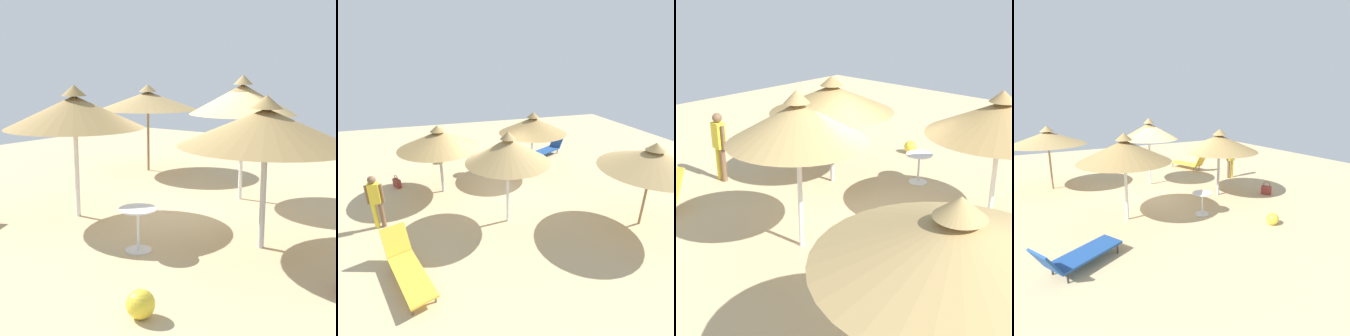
# 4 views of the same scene
# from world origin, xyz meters

# --- Properties ---
(ground) EXTENTS (24.00, 24.00, 0.10)m
(ground) POSITION_xyz_m (0.00, 0.00, -0.05)
(ground) COLOR tan
(parasol_umbrella_edge) EXTENTS (2.99, 2.99, 2.61)m
(parasol_umbrella_edge) POSITION_xyz_m (2.81, 3.72, 2.13)
(parasol_umbrella_edge) COLOR olive
(parasol_umbrella_edge) RESTS_ON ground
(parasol_umbrella_far_left) EXTENTS (2.89, 2.89, 2.56)m
(parasol_umbrella_far_left) POSITION_xyz_m (-1.15, -1.85, 2.04)
(parasol_umbrella_far_left) COLOR #B2B2B7
(parasol_umbrella_far_left) RESTS_ON ground
(parasol_umbrella_near_right) EXTENTS (2.45, 2.45, 2.88)m
(parasol_umbrella_near_right) POSITION_xyz_m (1.46, -0.10, 2.33)
(parasol_umbrella_near_right) COLOR white
(parasol_umbrella_near_right) RESTS_ON ground
(parasol_umbrella_back) EXTENTS (2.78, 2.78, 2.69)m
(parasol_umbrella_back) POSITION_xyz_m (-1.72, 1.98, 2.16)
(parasol_umbrella_back) COLOR white
(parasol_umbrella_back) RESTS_ON ground
(lounge_chair_near_left) EXTENTS (1.47, 2.00, 0.80)m
(lounge_chair_near_left) POSITION_xyz_m (-3.73, 3.77, 0.33)
(lounge_chair_near_left) COLOR #1E478C
(lounge_chair_near_left) RESTS_ON ground
(lounge_chair_center) EXTENTS (2.18, 1.25, 0.93)m
(lounge_chair_center) POSITION_xyz_m (2.99, -3.02, 0.36)
(lounge_chair_center) COLOR gold
(lounge_chair_center) RESTS_ON ground
(person_standing_far_right) EXTENTS (0.23, 0.48, 1.68)m
(person_standing_far_right) POSITION_xyz_m (0.64, -3.86, 0.97)
(person_standing_far_right) COLOR brown
(person_standing_far_right) RESTS_ON ground
(handbag) EXTENTS (0.40, 0.33, 0.52)m
(handbag) POSITION_xyz_m (-2.02, -3.55, 0.18)
(handbag) COLOR maroon
(handbag) RESTS_ON ground
(side_table_round) EXTENTS (0.64, 0.64, 0.73)m
(side_table_round) POSITION_xyz_m (-2.49, -0.26, 0.50)
(side_table_round) COLOR silver
(side_table_round) RESTS_ON ground
(beach_ball) EXTENTS (0.36, 0.36, 0.36)m
(beach_ball) POSITION_xyz_m (-4.15, -1.67, 0.18)
(beach_ball) COLOR yellow
(beach_ball) RESTS_ON ground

